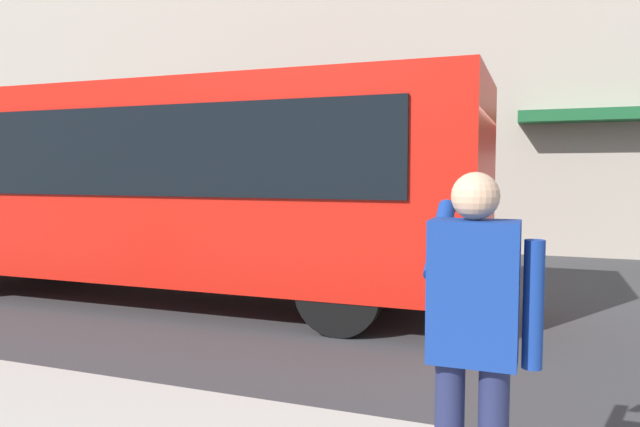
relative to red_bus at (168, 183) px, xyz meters
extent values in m
plane|color=#38383A|center=(-3.34, -0.08, -1.68)|extent=(60.00, 60.00, 0.00)
cube|color=#19592D|center=(-6.84, -6.28, 1.32)|extent=(4.40, 1.10, 0.24)
cube|color=red|center=(-0.02, -0.01, 0.02)|extent=(9.00, 2.50, 2.60)
cube|color=black|center=(-0.02, 1.25, 0.42)|extent=(7.60, 0.06, 1.10)
cylinder|color=black|center=(2.98, -1.11, -1.18)|extent=(1.00, 0.28, 1.00)
cylinder|color=black|center=(-3.02, -1.11, -1.18)|extent=(1.00, 0.28, 1.00)
cylinder|color=black|center=(-3.02, 1.09, -1.18)|extent=(1.00, 0.28, 1.00)
cube|color=navy|center=(-4.83, 4.53, -0.38)|extent=(0.40, 0.24, 0.66)
sphere|color=#D8A884|center=(-4.83, 4.53, 0.06)|extent=(0.22, 0.22, 0.22)
cylinder|color=navy|center=(-5.09, 4.53, -0.42)|extent=(0.09, 0.09, 0.58)
cylinder|color=navy|center=(-4.65, 4.37, -0.16)|extent=(0.09, 0.48, 0.37)
cube|color=black|center=(-4.73, 4.23, 0.04)|extent=(0.07, 0.01, 0.14)
camera|label=1|loc=(-5.10, 7.28, 0.17)|focal=33.00mm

